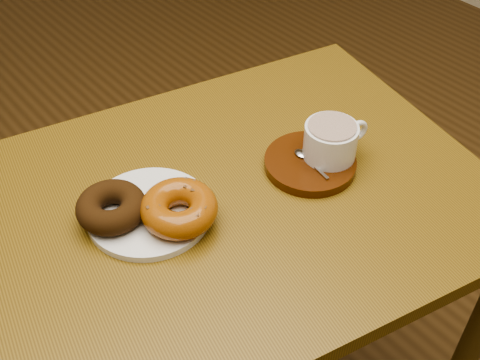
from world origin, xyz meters
TOP-DOWN VIEW (x-y plane):
  - cafe_table at (0.05, -0.21)m, footprint 0.99×0.82m
  - donut_plate at (-0.08, -0.17)m, footprint 0.27×0.27m
  - donut_cinnamon at (-0.13, -0.14)m, footprint 0.15×0.15m
  - donut_caramel at (-0.05, -0.21)m, footprint 0.17×0.17m
  - saucer at (0.20, -0.25)m, footprint 0.19×0.19m
  - coffee_cup at (0.24, -0.26)m, footprint 0.12×0.09m
  - teaspoon at (0.20, -0.24)m, footprint 0.02×0.09m

SIDE VIEW (x-z plane):
  - cafe_table at x=0.05m, z-range 0.28..1.09m
  - donut_plate at x=-0.08m, z-range 0.82..0.83m
  - saucer at x=0.20m, z-range 0.82..0.83m
  - teaspoon at x=0.20m, z-range 0.83..0.84m
  - donut_cinnamon at x=-0.13m, z-range 0.83..0.87m
  - donut_caramel at x=-0.05m, z-range 0.83..0.87m
  - coffee_cup at x=0.24m, z-range 0.83..0.90m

